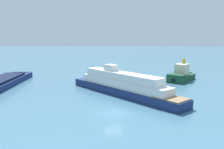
{
  "coord_description": "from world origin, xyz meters",
  "views": [
    {
      "loc": [
        1.57,
        -30.51,
        10.32
      ],
      "look_at": [
        -1.7,
        24.5,
        1.2
      ],
      "focal_mm": 37.73,
      "sensor_mm": 36.0,
      "label": 1
    }
  ],
  "objects_px": {
    "white_riverboat": "(123,85)",
    "channel_buoy_red": "(123,75)",
    "fishing_skiff": "(185,72)",
    "tugboat": "(181,75)",
    "small_motorboat": "(9,77)"
  },
  "relations": [
    {
      "from": "tugboat",
      "to": "white_riverboat",
      "type": "relative_size",
      "value": 0.46
    },
    {
      "from": "fishing_skiff",
      "to": "tugboat",
      "type": "bearing_deg",
      "value": -108.07
    },
    {
      "from": "fishing_skiff",
      "to": "channel_buoy_red",
      "type": "distance_m",
      "value": 19.55
    },
    {
      "from": "small_motorboat",
      "to": "white_riverboat",
      "type": "distance_m",
      "value": 31.92
    },
    {
      "from": "tugboat",
      "to": "channel_buoy_red",
      "type": "xyz_separation_m",
      "value": [
        -13.49,
        2.83,
        -0.49
      ]
    },
    {
      "from": "tugboat",
      "to": "white_riverboat",
      "type": "bearing_deg",
      "value": -133.3
    },
    {
      "from": "white_riverboat",
      "to": "tugboat",
      "type": "bearing_deg",
      "value": 46.7
    },
    {
      "from": "white_riverboat",
      "to": "channel_buoy_red",
      "type": "relative_size",
      "value": 10.75
    },
    {
      "from": "small_motorboat",
      "to": "fishing_skiff",
      "type": "height_order",
      "value": "fishing_skiff"
    },
    {
      "from": "fishing_skiff",
      "to": "channel_buoy_red",
      "type": "height_order",
      "value": "channel_buoy_red"
    },
    {
      "from": "fishing_skiff",
      "to": "white_riverboat",
      "type": "distance_m",
      "value": 31.09
    },
    {
      "from": "white_riverboat",
      "to": "fishing_skiff",
      "type": "bearing_deg",
      "value": 56.53
    },
    {
      "from": "white_riverboat",
      "to": "channel_buoy_red",
      "type": "distance_m",
      "value": 16.93
    },
    {
      "from": "fishing_skiff",
      "to": "channel_buoy_red",
      "type": "bearing_deg",
      "value": -152.6
    },
    {
      "from": "tugboat",
      "to": "fishing_skiff",
      "type": "xyz_separation_m",
      "value": [
        3.86,
        11.82,
        -1.05
      ]
    }
  ]
}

